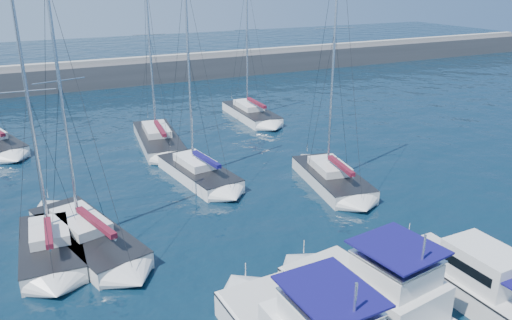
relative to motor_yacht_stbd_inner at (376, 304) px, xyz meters
name	(u,v)px	position (x,y,z in m)	size (l,w,h in m)	color
ground	(299,279)	(-1.05, 4.47, -1.13)	(220.00, 220.00, 0.00)	black
breakwater	(104,77)	(-1.05, 56.47, -0.08)	(160.00, 6.00, 4.45)	#424244
motor_yacht_stbd_inner	(376,304)	(0.00, 0.00, 0.00)	(4.81, 8.53, 4.69)	silver
motor_yacht_stbd_outer	(470,278)	(5.32, -0.19, -0.19)	(2.72, 6.94, 3.20)	silver
sailboat_mid_a	(51,246)	(-11.76, 12.24, -0.61)	(3.38, 7.11, 14.04)	silver
sailboat_mid_b	(86,236)	(-9.90, 12.64, -0.62)	(5.45, 9.70, 14.47)	silver
sailboat_mid_c	(198,172)	(-1.06, 18.88, -0.61)	(4.01, 8.41, 14.60)	white
sailboat_mid_d	(332,177)	(7.11, 13.66, -0.58)	(4.48, 8.37, 17.44)	silver
sailboat_back_b	(158,139)	(-1.53, 27.97, -0.62)	(4.21, 10.01, 15.10)	silver
sailboat_back_c	(251,113)	(9.63, 32.31, -0.62)	(3.35, 9.11, 14.32)	white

